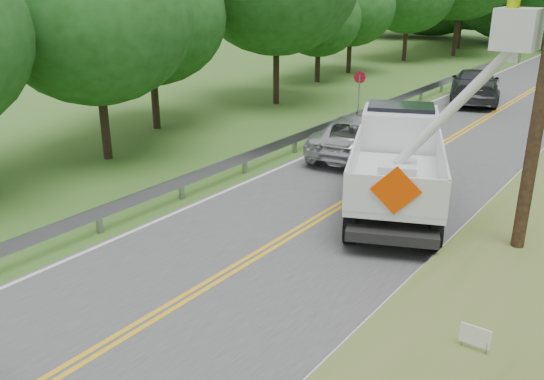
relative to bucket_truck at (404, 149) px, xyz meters
The scene contains 8 objects.
ground 11.08m from the bucket_truck, 96.09° to the right, with size 140.00×140.00×0.00m, color #3E6022.
road 3.64m from the bucket_truck, 110.65° to the left, with size 7.20×96.00×0.03m.
guardrail 6.62m from the bucket_truck, 142.36° to the left, with size 0.18×48.00×0.77m.
bucket_truck is the anchor object (origin of this frame).
suv_silver 4.63m from the bucket_truck, 134.33° to the left, with size 2.50×5.42×1.50m, color silver.
suv_darkgrey 15.76m from the bucket_truck, 100.63° to the left, with size 2.39×5.88×1.71m, color #34363C.
stop_sign_permanent 8.44m from the bucket_truck, 127.22° to the left, with size 0.53×0.14×2.51m.
yard_sign 7.92m from the bucket_truck, 56.56° to the right, with size 0.52×0.04×0.76m.
Camera 1 is at (7.60, -4.30, 6.29)m, focal length 37.88 mm.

